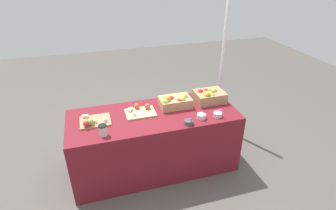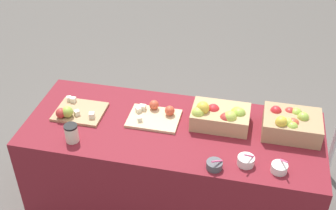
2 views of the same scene
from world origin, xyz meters
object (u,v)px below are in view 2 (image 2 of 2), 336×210
Objects in this scene: apple_crate_middle at (220,116)px; sample_bowl_near at (246,161)px; cutting_board_front at (156,115)px; sample_bowl_mid at (279,168)px; apple_crate_left at (291,123)px; coffee_cup at (72,133)px; sample_bowl_far at (214,165)px; cutting_board_back at (75,112)px.

apple_crate_middle is 0.39m from sample_bowl_near.
sample_bowl_mid reaches higher than cutting_board_front.
apple_crate_left is 1.35m from coffee_cup.
apple_crate_middle is 3.11× the size of coffee_cup.
cutting_board_front is 3.56× the size of sample_bowl_far.
coffee_cup is (-1.29, -0.37, -0.02)m from apple_crate_left.
cutting_board_back is at bearing -174.03° from apple_crate_middle.
apple_crate_left is at bearing 2.28° from apple_crate_middle.
sample_bowl_far is (-0.41, -0.42, -0.05)m from apple_crate_left.
apple_crate_middle is 0.41m from sample_bowl_far.
sample_bowl_mid is (0.38, -0.35, -0.04)m from apple_crate_middle.
cutting_board_front is (-0.85, -0.04, -0.05)m from apple_crate_left.
apple_crate_middle is 0.52m from sample_bowl_mid.
sample_bowl_near is (0.61, -0.32, 0.01)m from cutting_board_front.
apple_crate_middle reaches higher than cutting_board_front.
sample_bowl_near is (-0.24, -0.35, -0.05)m from apple_crate_left.
apple_crate_left is at bearing 45.38° from sample_bowl_far.
apple_crate_middle is at bearing 5.97° from cutting_board_back.
cutting_board_front is 3.02× the size of sample_bowl_mid.
cutting_board_front is 1.03× the size of cutting_board_back.
apple_crate_middle reaches higher than apple_crate_left.
sample_bowl_near is at bearing 22.02° from sample_bowl_far.
sample_bowl_near is 0.19m from sample_bowl_far.
cutting_board_front is at bearing 138.76° from sample_bowl_far.
coffee_cup is at bearing -179.82° from sample_bowl_mid.
apple_crate_left is 3.12× the size of sample_bowl_near.
coffee_cup is at bearing -142.85° from cutting_board_front.
sample_bowl_near is at bearing 175.27° from sample_bowl_mid.
apple_crate_left is 1.10× the size of cutting_board_back.
cutting_board_back is (-0.52, -0.08, 0.00)m from cutting_board_front.
apple_crate_left is at bearing 81.45° from sample_bowl_mid.
sample_bowl_near is 1.03× the size of sample_bowl_mid.
apple_crate_middle reaches higher than sample_bowl_mid.
coffee_cup is at bearing -71.86° from cutting_board_back.
sample_bowl_mid reaches higher than cutting_board_back.
cutting_board_front is at bearing -177.57° from apple_crate_middle.
sample_bowl_mid is (0.80, -0.33, 0.00)m from cutting_board_front.
apple_crate_left reaches higher than cutting_board_back.
apple_crate_middle is 0.93m from coffee_cup.
sample_bowl_near is 0.19m from sample_bowl_mid.
apple_crate_middle is 3.21× the size of sample_bowl_near.
cutting_board_back is 0.27m from coffee_cup.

